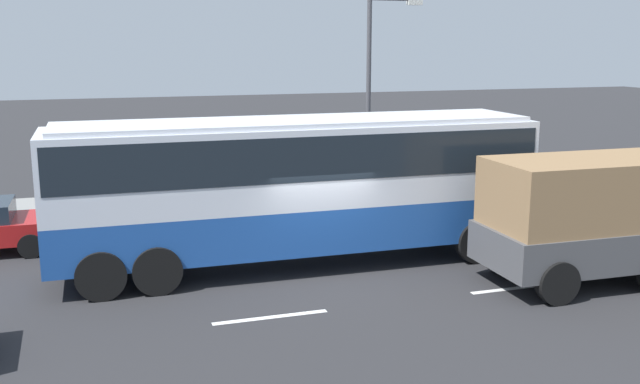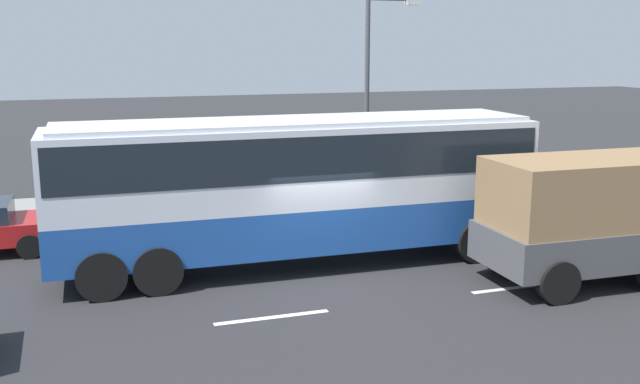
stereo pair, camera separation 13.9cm
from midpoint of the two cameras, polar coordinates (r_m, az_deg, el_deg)
The scene contains 8 objects.
ground_plane at distance 17.56m, azimuth -0.26°, elevation -6.55°, with size 120.00×120.00×0.00m, color #28282B.
sidewalk_curb at distance 25.85m, azimuth -6.44°, elevation -0.48°, with size 80.00×4.00×0.15m, color gray.
lane_centreline at distance 17.07m, azimuth 13.88°, elevation -7.44°, with size 36.56×0.16×0.01m.
coach_bus at distance 17.86m, azimuth -2.01°, elevation 1.27°, with size 11.98×2.87×3.67m.
cargo_truck at distance 18.50m, azimuth 22.77°, elevation -1.50°, with size 7.44×2.69×2.91m.
pedestrian_near_curb at distance 26.96m, azimuth 0.34°, elevation 2.48°, with size 0.32×0.32×1.77m.
pedestrian_at_crossing at distance 28.39m, azimuth 12.25°, elevation 2.38°, with size 0.32×0.32×1.54m.
street_lamp at distance 24.85m, azimuth 4.01°, elevation 8.55°, with size 1.95×0.24×6.91m.
Camera 2 is at (-5.28, -15.82, 5.51)m, focal length 40.68 mm.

